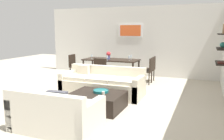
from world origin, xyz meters
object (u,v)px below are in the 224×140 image
(loveseat_white, at_px, (56,115))
(candle_jar, at_px, (103,93))
(wine_glass_left_near, at_px, (92,56))
(wine_glass_right_far, at_px, (131,56))
(wine_glass_right_near, at_px, (129,57))
(dining_chair_foot, at_px, (102,69))
(wine_glass_foot, at_px, (107,57))
(coffee_table, at_px, (97,101))
(sofa_beige, at_px, (102,85))
(centerpiece_vase, at_px, (108,55))
(decorative_bowl, at_px, (101,91))
(dining_chair_right_near, at_px, (148,69))
(dining_chair_left_near, at_px, (75,64))
(dining_chair_right_far, at_px, (150,67))
(dining_table, at_px, (111,61))

(loveseat_white, bearing_deg, candle_jar, 72.46)
(wine_glass_left_near, bearing_deg, wine_glass_right_far, 8.42)
(wine_glass_right_near, bearing_deg, dining_chair_foot, -134.69)
(loveseat_white, height_order, wine_glass_foot, wine_glass_foot)
(coffee_table, distance_m, candle_jar, 0.32)
(coffee_table, bearing_deg, sofa_beige, 108.81)
(loveseat_white, height_order, centerpiece_vase, centerpiece_vase)
(coffee_table, relative_size, centerpiece_vase, 4.26)
(decorative_bowl, relative_size, wine_glass_right_near, 2.15)
(sofa_beige, xyz_separation_m, wine_glass_right_far, (0.17, 2.13, 0.58))
(centerpiece_vase, bearing_deg, dining_chair_right_near, -5.68)
(candle_jar, xyz_separation_m, wine_glass_right_near, (-0.41, 3.15, 0.44))
(decorative_bowl, height_order, wine_glass_right_near, wine_glass_right_near)
(loveseat_white, distance_m, dining_chair_left_near, 4.80)
(loveseat_white, bearing_deg, decorative_bowl, 79.97)
(dining_chair_left_near, height_order, dining_chair_right_far, same)
(wine_glass_foot, bearing_deg, centerpiece_vase, 104.20)
(coffee_table, xyz_separation_m, candle_jar, (0.20, -0.10, 0.23))
(dining_chair_left_near, bearing_deg, decorative_bowl, -50.17)
(sofa_beige, distance_m, wine_glass_foot, 1.83)
(centerpiece_vase, bearing_deg, loveseat_white, -79.38)
(dining_table, xyz_separation_m, dining_chair_right_far, (1.41, 0.20, -0.18))
(wine_glass_right_near, bearing_deg, dining_table, 171.58)
(loveseat_white, height_order, dining_chair_left_near, dining_chair_left_near)
(dining_chair_left_near, xyz_separation_m, dining_chair_right_far, (2.81, 0.39, 0.00))
(dining_chair_right_near, distance_m, wine_glass_left_near, 2.16)
(dining_chair_foot, xyz_separation_m, wine_glass_right_far, (0.73, 0.95, 0.37))
(centerpiece_vase, bearing_deg, dining_chair_right_far, 9.24)
(dining_table, relative_size, wine_glass_right_far, 11.31)
(coffee_table, relative_size, wine_glass_right_far, 6.64)
(dining_table, distance_m, dining_chair_foot, 0.86)
(dining_chair_right_near, distance_m, wine_glass_right_near, 0.77)
(loveseat_white, xyz_separation_m, decorative_bowl, (0.25, 1.41, 0.12))
(loveseat_white, xyz_separation_m, wine_glass_left_near, (-1.47, 4.38, 0.56))
(decorative_bowl, bearing_deg, wine_glass_foot, 110.27)
(wine_glass_foot, bearing_deg, coffee_table, -71.30)
(wine_glass_left_near, bearing_deg, sofa_beige, -56.20)
(dining_table, xyz_separation_m, wine_glass_foot, (-0.00, -0.37, 0.19))
(sofa_beige, xyz_separation_m, loveseat_white, (0.19, -2.47, 0.00))
(candle_jar, xyz_separation_m, dining_chair_foot, (-1.14, 2.42, 0.08))
(dining_chair_right_far, bearing_deg, loveseat_white, -97.98)
(coffee_table, xyz_separation_m, centerpiece_vase, (-1.02, 3.11, 0.72))
(decorative_bowl, relative_size, dining_chair_left_near, 0.41)
(dining_chair_right_far, distance_m, wine_glass_right_far, 0.78)
(coffee_table, height_order, wine_glass_right_near, wine_glass_right_near)
(dining_chair_right_far, xyz_separation_m, wine_glass_foot, (-1.41, -0.57, 0.37))
(sofa_beige, bearing_deg, decorative_bowl, -67.26)
(loveseat_white, xyz_separation_m, centerpiece_vase, (-0.83, 4.44, 0.61))
(sofa_beige, height_order, dining_table, sofa_beige)
(dining_table, distance_m, wine_glass_right_near, 0.75)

